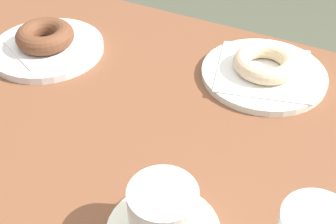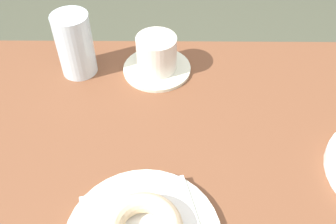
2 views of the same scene
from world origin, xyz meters
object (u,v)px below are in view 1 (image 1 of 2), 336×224
at_px(plate_chocolate_ring, 48,49).
at_px(donut_sugar_ring, 266,63).
at_px(donut_chocolate_ring, 45,36).
at_px(plate_sugar_ring, 264,74).
at_px(coffee_cup, 163,216).

bearing_deg(plate_chocolate_ring, donut_sugar_ring, -164.49).
bearing_deg(donut_sugar_ring, donut_chocolate_ring, 15.51).
relative_size(plate_sugar_ring, coffee_cup, 1.57).
xyz_separation_m(donut_sugar_ring, coffee_cup, (0.01, 0.39, 0.01)).
distance_m(donut_sugar_ring, coffee_cup, 0.39).
bearing_deg(plate_chocolate_ring, plate_sugar_ring, -164.49).
height_order(plate_chocolate_ring, coffee_cup, coffee_cup).
height_order(donut_sugar_ring, coffee_cup, coffee_cup).
xyz_separation_m(plate_sugar_ring, donut_sugar_ring, (0.00, 0.00, 0.03)).
bearing_deg(plate_chocolate_ring, donut_chocolate_ring, 0.00).
xyz_separation_m(donut_chocolate_ring, donut_sugar_ring, (-0.42, -0.12, -0.00)).
distance_m(plate_chocolate_ring, donut_chocolate_ring, 0.03).
height_order(donut_chocolate_ring, coffee_cup, coffee_cup).
xyz_separation_m(plate_chocolate_ring, plate_sugar_ring, (-0.42, -0.12, -0.00)).
bearing_deg(coffee_cup, plate_chocolate_ring, -33.96).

